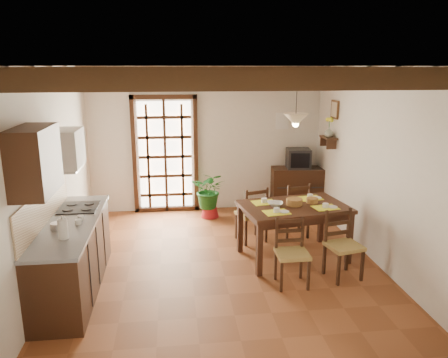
{
  "coord_description": "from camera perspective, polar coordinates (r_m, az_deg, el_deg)",
  "views": [
    {
      "loc": [
        -0.65,
        -5.91,
        2.8
      ],
      "look_at": [
        0.1,
        0.4,
        1.15
      ],
      "focal_mm": 35.0,
      "sensor_mm": 36.0,
      "label": 1
    }
  ],
  "objects": [
    {
      "name": "ground_plane",
      "position": [
        6.57,
        -0.46,
        -10.66
      ],
      "size": [
        5.0,
        5.0,
        0.0
      ],
      "primitive_type": "plane",
      "color": "brown"
    },
    {
      "name": "room_shell",
      "position": [
        6.03,
        -0.5,
        5.16
      ],
      "size": [
        4.52,
        5.02,
        2.81
      ],
      "color": "silver",
      "rests_on": "ground_plane"
    },
    {
      "name": "ceiling_beams",
      "position": [
        5.95,
        -0.52,
        13.5
      ],
      "size": [
        4.5,
        4.34,
        0.2
      ],
      "color": "black",
      "rests_on": "room_shell"
    },
    {
      "name": "french_door",
      "position": [
        8.51,
        -7.68,
        3.43
      ],
      "size": [
        1.26,
        0.11,
        2.32
      ],
      "color": "white",
      "rests_on": "ground_plane"
    },
    {
      "name": "kitchen_counter",
      "position": [
        5.94,
        -19.14,
        -9.35
      ],
      "size": [
        0.64,
        2.25,
        1.38
      ],
      "color": "black",
      "rests_on": "ground_plane"
    },
    {
      "name": "upper_cabinet",
      "position": [
        4.92,
        -23.49,
        2.2
      ],
      "size": [
        0.35,
        0.8,
        0.7
      ],
      "primitive_type": "cube",
      "color": "black",
      "rests_on": "room_shell"
    },
    {
      "name": "range_hood",
      "position": [
        6.12,
        -19.94,
        3.65
      ],
      "size": [
        0.38,
        0.6,
        0.54
      ],
      "color": "white",
      "rests_on": "room_shell"
    },
    {
      "name": "counter_items",
      "position": [
        5.85,
        -19.35,
        -4.63
      ],
      "size": [
        0.5,
        1.43,
        0.25
      ],
      "color": "black",
      "rests_on": "kitchen_counter"
    },
    {
      "name": "dining_table",
      "position": [
        6.52,
        9.11,
        -4.27
      ],
      "size": [
        1.65,
        1.21,
        0.82
      ],
      "rotation": [
        0.0,
        0.0,
        0.16
      ],
      "color": "#381D12",
      "rests_on": "ground_plane"
    },
    {
      "name": "chair_near_left",
      "position": [
        5.88,
        8.81,
        -11.01
      ],
      "size": [
        0.41,
        0.39,
        0.89
      ],
      "rotation": [
        0.0,
        0.0,
        -0.0
      ],
      "color": "#A58A46",
      "rests_on": "ground_plane"
    },
    {
      "name": "chair_near_right",
      "position": [
        6.21,
        15.23,
        -9.82
      ],
      "size": [
        0.51,
        0.49,
        0.93
      ],
      "rotation": [
        0.0,
        0.0,
        0.22
      ],
      "color": "#A58A46",
      "rests_on": "ground_plane"
    },
    {
      "name": "chair_far_left",
      "position": [
        7.19,
        3.61,
        -5.87
      ],
      "size": [
        0.53,
        0.52,
        0.93
      ],
      "rotation": [
        0.0,
        0.0,
        3.45
      ],
      "color": "#A58A46",
      "rests_on": "ground_plane"
    },
    {
      "name": "chair_far_right",
      "position": [
        7.47,
        9.1,
        -5.21
      ],
      "size": [
        0.5,
        0.48,
        0.95
      ],
      "rotation": [
        0.0,
        0.0,
        3.3
      ],
      "color": "#A58A46",
      "rests_on": "ground_plane"
    },
    {
      "name": "table_setting",
      "position": [
        6.45,
        9.18,
        -2.51
      ],
      "size": [
        1.1,
        0.74,
        0.1
      ],
      "rotation": [
        0.0,
        0.0,
        0.16
      ],
      "color": "yellow",
      "rests_on": "dining_table"
    },
    {
      "name": "table_bowl",
      "position": [
        6.42,
        6.76,
        -3.25
      ],
      "size": [
        0.27,
        0.27,
        0.05
      ],
      "primitive_type": "imported",
      "rotation": [
        0.0,
        0.0,
        -0.29
      ],
      "color": "white",
      "rests_on": "dining_table"
    },
    {
      "name": "sideboard",
      "position": [
        8.82,
        9.52,
        -1.26
      ],
      "size": [
        1.04,
        0.53,
        0.85
      ],
      "primitive_type": "cube",
      "rotation": [
        0.0,
        0.0,
        -0.08
      ],
      "color": "black",
      "rests_on": "ground_plane"
    },
    {
      "name": "crt_tv",
      "position": [
        8.67,
        9.7,
        2.66
      ],
      "size": [
        0.48,
        0.45,
        0.38
      ],
      "rotation": [
        0.0,
        0.0,
        -0.11
      ],
      "color": "black",
      "rests_on": "sideboard"
    },
    {
      "name": "fuse_box",
      "position": [
        8.72,
        7.6,
        7.52
      ],
      "size": [
        0.25,
        0.03,
        0.32
      ],
      "primitive_type": "cube",
      "color": "white",
      "rests_on": "room_shell"
    },
    {
      "name": "plant_pot",
      "position": [
        8.35,
        -1.86,
        -4.25
      ],
      "size": [
        0.34,
        0.34,
        0.21
      ],
      "primitive_type": "cone",
      "color": "maroon",
      "rests_on": "ground_plane"
    },
    {
      "name": "potted_plant",
      "position": [
        8.21,
        -1.89,
        -1.21
      ],
      "size": [
        2.03,
        1.88,
        1.86
      ],
      "primitive_type": "imported",
      "rotation": [
        0.0,
        0.0,
        -0.32
      ],
      "color": "#144C19",
      "rests_on": "ground_plane"
    },
    {
      "name": "wall_shelf",
      "position": [
        8.11,
        13.48,
        5.02
      ],
      "size": [
        0.2,
        0.42,
        0.2
      ],
      "color": "black",
      "rests_on": "room_shell"
    },
    {
      "name": "shelf_vase",
      "position": [
        8.09,
        13.53,
        5.99
      ],
      "size": [
        0.15,
        0.15,
        0.15
      ],
      "primitive_type": "imported",
      "color": "#B2BFB2",
      "rests_on": "wall_shelf"
    },
    {
      "name": "shelf_flowers",
      "position": [
        8.07,
        13.62,
        7.45
      ],
      "size": [
        0.14,
        0.14,
        0.36
      ],
      "color": "yellow",
      "rests_on": "shelf_vase"
    },
    {
      "name": "framed_picture",
      "position": [
        8.08,
        14.26,
        8.79
      ],
      "size": [
        0.03,
        0.32,
        0.32
      ],
      "color": "brown",
      "rests_on": "room_shell"
    },
    {
      "name": "pendant_lamp",
      "position": [
        6.31,
        9.36,
        7.8
      ],
      "size": [
        0.36,
        0.36,
        0.84
      ],
      "color": "black",
      "rests_on": "room_shell"
    }
  ]
}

